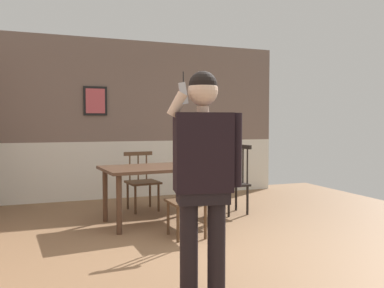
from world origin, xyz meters
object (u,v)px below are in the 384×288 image
at_px(person_figure, 204,168).
at_px(chair_by_doorway, 142,181).
at_px(chair_near_window, 188,199).
at_px(chair_at_table_head, 235,182).
at_px(dining_table, 162,173).

bearing_deg(person_figure, chair_by_doorway, -84.24).
xyz_separation_m(chair_near_window, chair_by_doorway, (-0.17, 1.69, -0.01)).
xyz_separation_m(chair_by_doorway, chair_at_table_head, (1.27, -0.73, 0.02)).
distance_m(chair_by_doorway, chair_at_table_head, 1.47).
xyz_separation_m(chair_near_window, person_figure, (-0.44, -1.61, 0.56)).
bearing_deg(dining_table, chair_near_window, -84.46).
bearing_deg(chair_near_window, person_figure, -107.53).
bearing_deg(chair_near_window, dining_table, 93.26).
bearing_deg(chair_by_doorway, chair_near_window, 88.78).
bearing_deg(chair_at_table_head, chair_by_doorway, 55.22).
height_order(chair_near_window, chair_at_table_head, chair_at_table_head).
bearing_deg(dining_table, chair_by_doorway, 95.76).
bearing_deg(chair_by_doorway, person_figure, 78.42).
bearing_deg(chair_near_window, chair_by_doorway, 93.37).
bearing_deg(dining_table, chair_at_table_head, 5.68).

